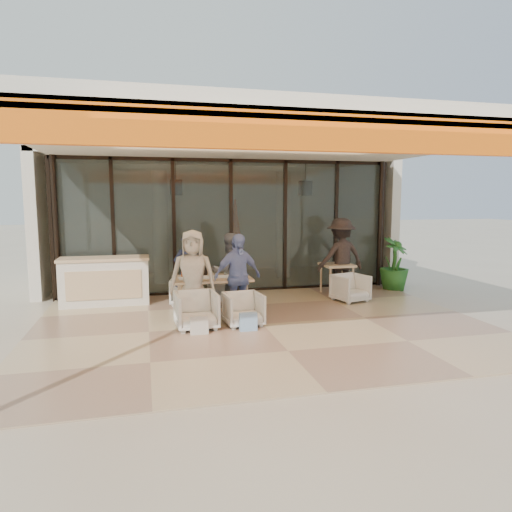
{
  "coord_description": "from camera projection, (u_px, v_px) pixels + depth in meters",
  "views": [
    {
      "loc": [
        -2.03,
        -7.74,
        2.29
      ],
      "look_at": [
        0.1,
        0.9,
        1.15
      ],
      "focal_mm": 32.0,
      "sensor_mm": 36.0,
      "label": 1
    }
  ],
  "objects": [
    {
      "name": "terrace_structure",
      "position": [
        267.0,
        139.0,
        7.56
      ],
      "size": [
        8.0,
        6.0,
        3.4
      ],
      "color": "silver",
      "rests_on": "ground"
    },
    {
      "name": "dining_table",
      "position": [
        212.0,
        280.0,
        8.94
      ],
      "size": [
        1.5,
        0.9,
        0.93
      ],
      "color": "#E1BF89",
      "rests_on": "ground"
    },
    {
      "name": "side_chair",
      "position": [
        350.0,
        287.0,
        10.05
      ],
      "size": [
        0.8,
        0.77,
        0.68
      ],
      "primitive_type": "imported",
      "rotation": [
        0.0,
        0.0,
        0.26
      ],
      "color": "silver",
      "rests_on": "ground"
    },
    {
      "name": "standing_woman",
      "position": [
        341.0,
        257.0,
        10.77
      ],
      "size": [
        1.26,
        0.83,
        1.82
      ],
      "primitive_type": "imported",
      "rotation": [
        0.0,
        0.0,
        3.28
      ],
      "color": "black",
      "rests_on": "ground"
    },
    {
      "name": "interior_block",
      "position": [
        216.0,
        200.0,
        13.06
      ],
      "size": [
        9.05,
        3.62,
        3.52
      ],
      "color": "silver",
      "rests_on": "ground"
    },
    {
      "name": "potted_palm",
      "position": [
        394.0,
        264.0,
        11.34
      ],
      "size": [
        1.03,
        1.03,
        1.31
      ],
      "primitive_type": "imported",
      "rotation": [
        0.0,
        0.0,
        0.67
      ],
      "color": "#1E5919",
      "rests_on": "ground"
    },
    {
      "name": "ground",
      "position": [
        263.0,
        325.0,
        8.23
      ],
      "size": [
        70.0,
        70.0,
        0.0
      ],
      "primitive_type": "plane",
      "color": "#C6B293",
      "rests_on": "ground"
    },
    {
      "name": "diner_cream",
      "position": [
        193.0,
        276.0,
        8.38
      ],
      "size": [
        0.93,
        0.7,
        1.71
      ],
      "primitive_type": "imported",
      "rotation": [
        0.0,
        0.0,
        -0.2
      ],
      "color": "beige",
      "rests_on": "ground"
    },
    {
      "name": "tote_bag_blue",
      "position": [
        248.0,
        322.0,
        7.8
      ],
      "size": [
        0.3,
        0.1,
        0.34
      ],
      "primitive_type": "cube",
      "color": "#99BFD8",
      "rests_on": "ground"
    },
    {
      "name": "tote_bag_cream",
      "position": [
        199.0,
        326.0,
        7.6
      ],
      "size": [
        0.3,
        0.1,
        0.34
      ],
      "primitive_type": "cube",
      "color": "silver",
      "rests_on": "ground"
    },
    {
      "name": "host_counter",
      "position": [
        105.0,
        281.0,
        9.69
      ],
      "size": [
        1.85,
        0.65,
        1.04
      ],
      "color": "silver",
      "rests_on": "ground"
    },
    {
      "name": "chair_near_right",
      "position": [
        243.0,
        308.0,
        8.16
      ],
      "size": [
        0.7,
        0.66,
        0.67
      ],
      "primitive_type": "imported",
      "rotation": [
        0.0,
        0.0,
        0.09
      ],
      "color": "silver",
      "rests_on": "ground"
    },
    {
      "name": "diner_periwinkle",
      "position": [
        238.0,
        277.0,
        8.58
      ],
      "size": [
        1.03,
        0.64,
        1.63
      ],
      "primitive_type": "imported",
      "rotation": [
        0.0,
        0.0,
        0.28
      ],
      "color": "#7788C6",
      "rests_on": "ground"
    },
    {
      "name": "side_table",
      "position": [
        337.0,
        268.0,
        10.73
      ],
      "size": [
        0.7,
        0.7,
        0.74
      ],
      "color": "#E1BF89",
      "rests_on": "ground"
    },
    {
      "name": "diner_grey",
      "position": [
        229.0,
        271.0,
        9.45
      ],
      "size": [
        0.88,
        0.76,
        1.57
      ],
      "primitive_type": "imported",
      "rotation": [
        0.0,
        0.0,
        3.38
      ],
      "color": "slate",
      "rests_on": "ground"
    },
    {
      "name": "chair_far_left",
      "position": [
        186.0,
        290.0,
        9.79
      ],
      "size": [
        0.75,
        0.72,
        0.66
      ],
      "primitive_type": "imported",
      "rotation": [
        0.0,
        0.0,
        2.92
      ],
      "color": "silver",
      "rests_on": "ground"
    },
    {
      "name": "terrace_floor",
      "position": [
        263.0,
        325.0,
        8.23
      ],
      "size": [
        8.0,
        6.0,
        0.01
      ],
      "primitive_type": "cube",
      "color": "tan",
      "rests_on": "ground"
    },
    {
      "name": "chair_near_left",
      "position": [
        196.0,
        309.0,
        7.96
      ],
      "size": [
        0.75,
        0.71,
        0.73
      ],
      "primitive_type": "imported",
      "rotation": [
        0.0,
        0.0,
        0.06
      ],
      "color": "silver",
      "rests_on": "ground"
    },
    {
      "name": "glass_storefront",
      "position": [
        231.0,
        227.0,
        10.91
      ],
      "size": [
        8.08,
        0.1,
        3.2
      ],
      "color": "#9EADA3",
      "rests_on": "ground"
    },
    {
      "name": "diner_navy",
      "position": [
        188.0,
        272.0,
        9.25
      ],
      "size": [
        0.58,
        0.38,
        1.57
      ],
      "primitive_type": "imported",
      "rotation": [
        0.0,
        0.0,
        3.15
      ],
      "color": "#1B233C",
      "rests_on": "ground"
    },
    {
      "name": "chair_far_right",
      "position": [
        225.0,
        287.0,
        9.99
      ],
      "size": [
        0.82,
        0.79,
        0.71
      ],
      "primitive_type": "imported",
      "rotation": [
        0.0,
        0.0,
        2.9
      ],
      "color": "silver",
      "rests_on": "ground"
    }
  ]
}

